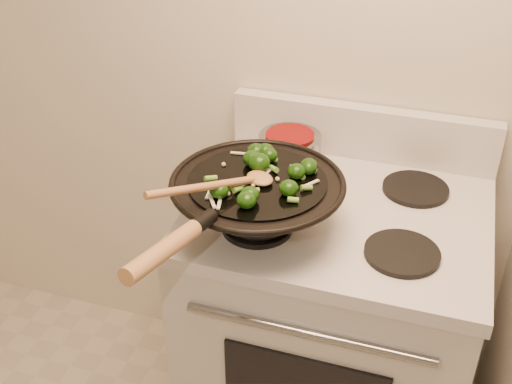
% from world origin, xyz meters
% --- Properties ---
extents(stove, '(0.78, 0.67, 1.08)m').
position_xyz_m(stove, '(-0.10, 1.17, 0.47)').
color(stove, silver).
rests_on(stove, ground).
extents(wok, '(0.43, 0.70, 0.21)m').
position_xyz_m(wok, '(-0.28, 1.01, 1.01)').
color(wok, black).
rests_on(wok, stove).
extents(stirfry, '(0.26, 0.29, 0.05)m').
position_xyz_m(stirfry, '(-0.27, 1.03, 1.08)').
color(stirfry, '#123408').
rests_on(stirfry, wok).
extents(wooden_spoon, '(0.23, 0.30, 0.09)m').
position_xyz_m(wooden_spoon, '(-0.32, 0.94, 1.09)').
color(wooden_spoon, '#A67041').
rests_on(wooden_spoon, wok).
extents(saucepan, '(0.18, 0.28, 0.10)m').
position_xyz_m(saucepan, '(-0.28, 1.32, 0.99)').
color(saucepan, gray).
rests_on(saucepan, stove).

